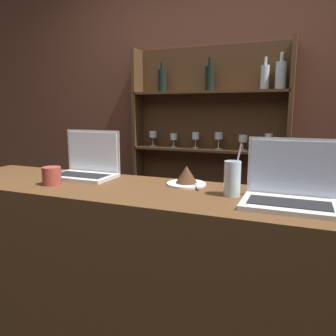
% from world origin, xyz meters
% --- Properties ---
extents(bar_counter, '(2.18, 0.53, 0.97)m').
position_xyz_m(bar_counter, '(0.00, 0.26, 0.49)').
color(bar_counter, '#4C3019').
rests_on(bar_counter, ground_plane).
extents(back_wall, '(7.00, 0.06, 2.70)m').
position_xyz_m(back_wall, '(0.00, 1.65, 1.35)').
color(back_wall, brown).
rests_on(back_wall, ground_plane).
extents(back_shelf, '(1.28, 0.18, 1.83)m').
position_xyz_m(back_shelf, '(-0.03, 1.57, 0.97)').
color(back_shelf, '#472D19').
rests_on(back_shelf, ground_plane).
extents(laptop_near, '(0.34, 0.21, 0.25)m').
position_xyz_m(laptop_near, '(-0.40, 0.40, 1.03)').
color(laptop_near, silver).
rests_on(laptop_near, bar_counter).
extents(laptop_far, '(0.34, 0.24, 0.25)m').
position_xyz_m(laptop_far, '(0.64, 0.25, 1.03)').
color(laptop_far, silver).
rests_on(laptop_far, bar_counter).
extents(cake_plate, '(0.19, 0.19, 0.09)m').
position_xyz_m(cake_plate, '(0.17, 0.41, 1.01)').
color(cake_plate, white).
rests_on(cake_plate, bar_counter).
extents(water_glass, '(0.07, 0.07, 0.22)m').
position_xyz_m(water_glass, '(0.41, 0.29, 1.05)').
color(water_glass, silver).
rests_on(water_glass, bar_counter).
extents(coffee_cup, '(0.09, 0.09, 0.09)m').
position_xyz_m(coffee_cup, '(-0.44, 0.17, 1.01)').
color(coffee_cup, '#993D33').
rests_on(coffee_cup, bar_counter).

